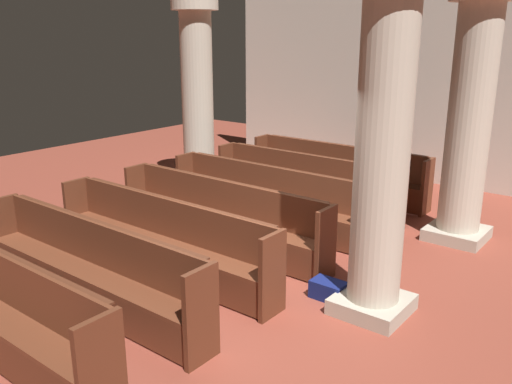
% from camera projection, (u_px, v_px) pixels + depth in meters
% --- Properties ---
extents(ground_plane, '(19.20, 19.20, 0.00)m').
position_uv_depth(ground_plane, '(254.00, 282.00, 6.83)').
color(ground_plane, brown).
extents(back_wall, '(10.00, 0.16, 4.50)m').
position_uv_depth(back_wall, '(441.00, 74.00, 10.78)').
color(back_wall, beige).
rests_on(back_wall, ground).
extents(pew_row_0, '(3.64, 0.47, 0.98)m').
position_uv_depth(pew_row_0, '(337.00, 170.00, 10.33)').
color(pew_row_0, brown).
rests_on(pew_row_0, ground).
extents(pew_row_1, '(3.64, 0.46, 0.98)m').
position_uv_depth(pew_row_1, '(305.00, 182.00, 9.49)').
color(pew_row_1, brown).
rests_on(pew_row_1, ground).
extents(pew_row_2, '(3.64, 0.47, 0.98)m').
position_uv_depth(pew_row_2, '(267.00, 196.00, 8.64)').
color(pew_row_2, brown).
rests_on(pew_row_2, ground).
extents(pew_row_3, '(3.64, 0.46, 0.98)m').
position_uv_depth(pew_row_3, '(220.00, 214.00, 7.79)').
color(pew_row_3, brown).
rests_on(pew_row_3, ground).
extents(pew_row_4, '(3.64, 0.46, 0.98)m').
position_uv_depth(pew_row_4, '(162.00, 236.00, 6.95)').
color(pew_row_4, brown).
rests_on(pew_row_4, ground).
extents(pew_row_5, '(3.64, 0.47, 0.98)m').
position_uv_depth(pew_row_5, '(89.00, 264.00, 6.10)').
color(pew_row_5, brown).
rests_on(pew_row_5, ground).
extents(pillar_aisle_side, '(0.90, 0.90, 3.75)m').
position_uv_depth(pillar_aisle_side, '(470.00, 112.00, 7.71)').
color(pillar_aisle_side, '#B6AD9A').
rests_on(pillar_aisle_side, ground).
extents(pillar_far_side, '(0.90, 0.90, 3.75)m').
position_uv_depth(pillar_far_side, '(197.00, 90.00, 10.60)').
color(pillar_far_side, '#B6AD9A').
rests_on(pillar_far_side, ground).
extents(pillar_aisle_rear, '(0.83, 0.83, 3.75)m').
position_uv_depth(pillar_aisle_rear, '(383.00, 143.00, 5.55)').
color(pillar_aisle_rear, '#B6AD9A').
rests_on(pillar_aisle_rear, ground).
extents(lectern, '(0.48, 0.45, 1.08)m').
position_uv_depth(lectern, '(379.00, 162.00, 11.24)').
color(lectern, '#492215').
rests_on(lectern, ground).
extents(hymn_book, '(0.16, 0.20, 0.03)m').
position_uv_depth(hymn_book, '(387.00, 150.00, 9.78)').
color(hymn_book, maroon).
rests_on(hymn_book, pew_row_0).
extents(kneeler_box_navy, '(0.41, 0.26, 0.22)m').
position_uv_depth(kneeler_box_navy, '(328.00, 290.00, 6.38)').
color(kneeler_box_navy, navy).
rests_on(kneeler_box_navy, ground).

